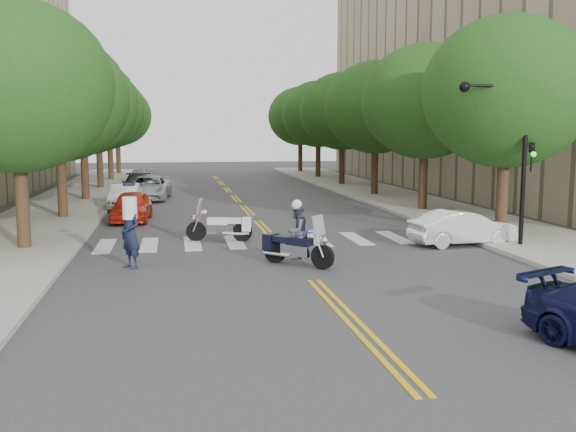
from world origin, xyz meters
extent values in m
plane|color=#38383A|center=(0.00, 0.00, 0.00)|extent=(140.00, 140.00, 0.00)
cube|color=#9E9991|center=(-9.50, 22.00, 0.07)|extent=(5.00, 60.00, 0.15)
cube|color=#9E9991|center=(9.50, 22.00, 0.07)|extent=(5.00, 60.00, 0.15)
cylinder|color=#382316|center=(-8.80, 6.00, 1.66)|extent=(0.44, 0.44, 3.32)
ellipsoid|color=#234A15|center=(-8.80, 6.00, 5.56)|extent=(6.40, 6.40, 5.76)
cylinder|color=#382316|center=(-8.80, 14.00, 1.66)|extent=(0.44, 0.44, 3.32)
ellipsoid|color=#234A15|center=(-8.80, 14.00, 5.56)|extent=(6.40, 6.40, 5.76)
cylinder|color=#382316|center=(-8.80, 22.00, 1.66)|extent=(0.44, 0.44, 3.32)
ellipsoid|color=#234A15|center=(-8.80, 22.00, 5.56)|extent=(6.40, 6.40, 5.76)
cylinder|color=#382316|center=(-8.80, 30.00, 1.66)|extent=(0.44, 0.44, 3.32)
ellipsoid|color=#234A15|center=(-8.80, 30.00, 5.56)|extent=(6.40, 6.40, 5.76)
cylinder|color=#382316|center=(-8.80, 38.00, 1.66)|extent=(0.44, 0.44, 3.32)
ellipsoid|color=#234A15|center=(-8.80, 38.00, 5.56)|extent=(6.40, 6.40, 5.76)
cylinder|color=#382316|center=(-8.80, 46.00, 1.66)|extent=(0.44, 0.44, 3.32)
ellipsoid|color=#234A15|center=(-8.80, 46.00, 5.56)|extent=(6.40, 6.40, 5.76)
cylinder|color=#382316|center=(8.80, 6.00, 1.66)|extent=(0.44, 0.44, 3.32)
ellipsoid|color=#234A15|center=(8.80, 6.00, 5.56)|extent=(6.40, 6.40, 5.76)
cylinder|color=#382316|center=(8.80, 14.00, 1.66)|extent=(0.44, 0.44, 3.32)
ellipsoid|color=#234A15|center=(8.80, 14.00, 5.56)|extent=(6.40, 6.40, 5.76)
cylinder|color=#382316|center=(8.80, 22.00, 1.66)|extent=(0.44, 0.44, 3.32)
ellipsoid|color=#234A15|center=(8.80, 22.00, 5.56)|extent=(6.40, 6.40, 5.76)
cylinder|color=#382316|center=(8.80, 30.00, 1.66)|extent=(0.44, 0.44, 3.32)
ellipsoid|color=#234A15|center=(8.80, 30.00, 5.56)|extent=(6.40, 6.40, 5.76)
cylinder|color=#382316|center=(8.80, 38.00, 1.66)|extent=(0.44, 0.44, 3.32)
ellipsoid|color=#234A15|center=(8.80, 38.00, 5.56)|extent=(6.40, 6.40, 5.76)
cylinder|color=#382316|center=(8.80, 46.00, 1.66)|extent=(0.44, 0.44, 3.32)
ellipsoid|color=#234A15|center=(8.80, 46.00, 5.56)|extent=(6.40, 6.40, 5.76)
cylinder|color=black|center=(8.20, 3.50, 3.00)|extent=(0.16, 0.16, 6.00)
cylinder|color=black|center=(7.00, 3.50, 5.60)|extent=(2.40, 0.10, 0.10)
sphere|color=black|center=(5.90, 3.50, 5.55)|extent=(0.36, 0.36, 0.36)
imported|color=black|center=(8.45, 3.50, 3.20)|extent=(0.16, 0.20, 1.00)
sphere|color=#0CCC26|center=(8.45, 3.35, 3.30)|extent=(0.18, 0.18, 0.18)
cylinder|color=black|center=(0.58, 1.38, 0.37)|extent=(0.63, 0.63, 0.74)
cylinder|color=black|center=(-0.66, 2.62, 0.37)|extent=(0.66, 0.67, 0.74)
cube|color=silver|center=(-0.08, 2.04, 0.49)|extent=(0.94, 0.94, 0.35)
cube|color=black|center=(0.00, 1.96, 0.76)|extent=(0.82, 0.82, 0.24)
cube|color=black|center=(-0.42, 2.39, 0.79)|extent=(0.73, 0.73, 0.17)
cube|color=black|center=(-0.77, 2.73, 0.66)|extent=(0.57, 0.57, 0.49)
cube|color=#8C99A5|center=(0.48, 1.48, 1.31)|extent=(0.51, 0.50, 0.60)
cube|color=red|center=(0.44, 1.70, 1.11)|extent=(0.15, 0.15, 0.09)
cube|color=#0C26E5|center=(0.25, 1.52, 1.11)|extent=(0.15, 0.15, 0.09)
imported|color=#474C56|center=(-0.08, 2.04, 1.06)|extent=(1.05, 1.05, 1.72)
sphere|color=silver|center=(-0.08, 2.04, 1.87)|extent=(0.33, 0.33, 0.33)
cylinder|color=black|center=(-2.94, 7.03, 0.37)|extent=(0.75, 0.30, 0.74)
cylinder|color=black|center=(-1.24, 6.66, 0.37)|extent=(0.76, 0.34, 0.74)
cube|color=silver|center=(-2.04, 6.83, 0.49)|extent=(1.03, 0.54, 0.35)
cube|color=silver|center=(-2.15, 6.86, 0.76)|extent=(0.82, 0.54, 0.24)
cube|color=silver|center=(-1.56, 6.73, 0.78)|extent=(0.67, 0.55, 0.17)
cube|color=silver|center=(-1.09, 6.63, 0.65)|extent=(0.42, 0.53, 0.49)
cube|color=#8C99A5|center=(-2.80, 7.00, 1.30)|extent=(0.28, 0.57, 0.59)
cube|color=red|center=(-2.65, 6.83, 1.11)|extent=(0.13, 0.13, 0.09)
cube|color=#0C26E5|center=(-2.60, 7.08, 1.11)|extent=(0.13, 0.13, 0.09)
imported|color=#171D34|center=(-5.04, 2.57, 1.03)|extent=(0.85, 0.90, 2.07)
imported|color=white|center=(6.50, 4.50, 0.63)|extent=(3.97, 1.73, 1.27)
imported|color=red|center=(-5.63, 13.00, 0.69)|extent=(1.87, 4.15, 1.38)
imported|color=white|center=(-6.28, 18.00, 0.66)|extent=(1.51, 4.03, 1.31)
imported|color=#9EA1A5|center=(-5.20, 22.28, 0.71)|extent=(2.80, 5.30, 1.42)
imported|color=black|center=(-5.93, 24.50, 0.69)|extent=(2.12, 4.82, 1.38)
imported|color=gray|center=(-6.30, 33.88, 0.62)|extent=(1.67, 3.74, 1.25)
camera|label=1|loc=(-3.75, -16.86, 4.08)|focal=40.00mm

